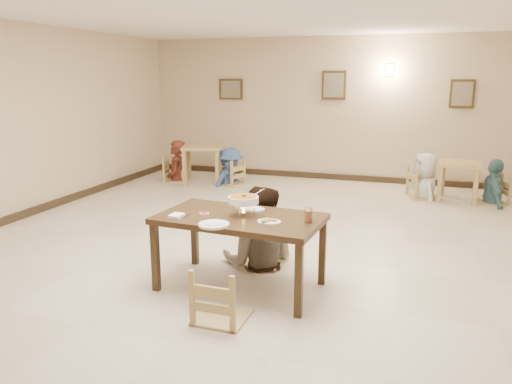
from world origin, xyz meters
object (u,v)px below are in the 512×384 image
(bg_diner_b, at_px, (230,148))
(bg_diner_c, at_px, (427,153))
(bg_chair_lr, at_px, (230,161))
(bg_diner_d, at_px, (497,159))
(bg_chair_rr, at_px, (495,177))
(curry_warmer, at_px, (243,200))
(drink_glass, at_px, (309,215))
(chair_far, at_px, (264,221))
(bg_chair_rl, at_px, (425,168))
(chair_near, at_px, (221,269))
(main_diner, at_px, (259,186))
(bg_table_left, at_px, (202,152))
(bg_chair_ll, at_px, (176,157))
(bg_diner_a, at_px, (175,140))
(main_table, at_px, (240,224))
(bg_table_right, at_px, (460,170))

(bg_diner_b, relative_size, bg_diner_c, 0.92)
(bg_chair_lr, relative_size, bg_diner_d, 0.64)
(bg_chair_lr, xyz_separation_m, bg_chair_rr, (4.95, -0.01, -0.03))
(curry_warmer, relative_size, drink_glass, 2.33)
(chair_far, relative_size, bg_chair_rl, 0.94)
(chair_near, height_order, bg_diner_c, bg_diner_c)
(curry_warmer, bearing_deg, bg_diner_d, 57.99)
(chair_far, xyz_separation_m, main_diner, (-0.04, -0.06, 0.43))
(bg_table_left, bearing_deg, bg_diner_d, -0.06)
(main_diner, bearing_deg, bg_chair_ll, -61.15)
(bg_diner_d, bearing_deg, bg_diner_a, 80.92)
(bg_chair_ll, xyz_separation_m, bg_diner_c, (5.01, 0.11, 0.31))
(bg_table_left, bearing_deg, bg_diner_c, 1.23)
(chair_far, xyz_separation_m, curry_warmer, (0.02, -0.75, 0.44))
(bg_diner_a, distance_m, bg_diner_d, 6.17)
(bg_chair_lr, bearing_deg, main_table, 42.40)
(main_table, distance_m, drink_glass, 0.73)
(main_table, bearing_deg, bg_chair_lr, 116.74)
(chair_far, xyz_separation_m, bg_chair_rr, (2.97, 3.97, -0.04))
(bg_chair_lr, bearing_deg, bg_chair_ll, -68.96)
(curry_warmer, bearing_deg, drink_glass, -2.26)
(main_table, relative_size, chair_near, 1.76)
(bg_chair_ll, relative_size, bg_chair_rr, 1.08)
(bg_chair_rr, distance_m, bg_diner_d, 0.32)
(drink_glass, distance_m, bg_diner_c, 4.98)
(bg_chair_lr, xyz_separation_m, bg_chair_rl, (3.80, 0.09, 0.04))
(bg_chair_lr, height_order, bg_diner_d, bg_diner_d)
(chair_near, bearing_deg, curry_warmer, -85.28)
(bg_diner_c, bearing_deg, main_diner, -47.83)
(chair_far, height_order, curry_warmer, curry_warmer)
(drink_glass, distance_m, bg_chair_ll, 6.15)
(bg_chair_rl, height_order, bg_chair_rr, bg_chair_rl)
(main_table, bearing_deg, bg_diner_b, 116.74)
(bg_diner_a, bearing_deg, bg_table_left, 71.13)
(bg_table_left, bearing_deg, bg_table_right, 0.37)
(main_table, height_order, drink_glass, drink_glass)
(bg_chair_rr, distance_m, bg_diner_a, 6.18)
(bg_diner_b, height_order, bg_diner_c, bg_diner_c)
(bg_table_right, relative_size, bg_diner_d, 0.49)
(bg_chair_rr, bearing_deg, bg_diner_b, -103.88)
(bg_table_right, xyz_separation_m, bg_diner_a, (-5.59, -0.05, 0.31))
(main_table, bearing_deg, chair_far, 93.30)
(chair_near, relative_size, bg_chair_rl, 0.91)
(curry_warmer, relative_size, bg_chair_rl, 0.32)
(bg_diner_b, bearing_deg, bg_chair_rl, -72.86)
(main_table, height_order, bg_diner_b, bg_diner_b)
(drink_glass, bearing_deg, main_table, 179.86)
(main_diner, bearing_deg, bg_chair_rl, -123.46)
(bg_chair_lr, bearing_deg, bg_chair_rr, 109.84)
(curry_warmer, height_order, bg_chair_rr, curry_warmer)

